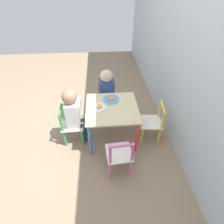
{
  "coord_description": "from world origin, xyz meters",
  "views": [
    {
      "loc": [
        1.58,
        -0.12,
        1.72
      ],
      "look_at": [
        0.0,
        0.0,
        0.4
      ],
      "focal_mm": 28.0,
      "sensor_mm": 36.0,
      "label": 1
    }
  ],
  "objects_px": {
    "child_left": "(107,90)",
    "storage_bin": "(73,108)",
    "chair_green": "(71,125)",
    "chair_pink": "(119,155)",
    "plate_left": "(111,99)",
    "plate_front": "(99,107)",
    "chair_yellow": "(153,123)",
    "kids_table": "(112,112)",
    "chair_orange": "(107,99)",
    "child_front": "(74,112)"
  },
  "relations": [
    {
      "from": "child_left",
      "to": "storage_bin",
      "type": "height_order",
      "value": "child_left"
    },
    {
      "from": "chair_green",
      "to": "chair_pink",
      "type": "relative_size",
      "value": 1.0
    },
    {
      "from": "chair_pink",
      "to": "plate_left",
      "type": "height_order",
      "value": "plate_left"
    },
    {
      "from": "child_left",
      "to": "plate_left",
      "type": "distance_m",
      "value": 0.3
    },
    {
      "from": "chair_pink",
      "to": "plate_front",
      "type": "bearing_deg",
      "value": -73.79
    },
    {
      "from": "chair_yellow",
      "to": "child_left",
      "type": "bearing_deg",
      "value": -126.73
    },
    {
      "from": "chair_green",
      "to": "plate_front",
      "type": "bearing_deg",
      "value": -89.35
    },
    {
      "from": "kids_table",
      "to": "chair_yellow",
      "type": "height_order",
      "value": "chair_yellow"
    },
    {
      "from": "kids_table",
      "to": "chair_orange",
      "type": "xyz_separation_m",
      "value": [
        -0.5,
        -0.04,
        -0.16
      ]
    },
    {
      "from": "child_front",
      "to": "kids_table",
      "type": "bearing_deg",
      "value": -90.0
    },
    {
      "from": "chair_yellow",
      "to": "plate_left",
      "type": "relative_size",
      "value": 2.53
    },
    {
      "from": "child_front",
      "to": "chair_yellow",
      "type": "bearing_deg",
      "value": -93.83
    },
    {
      "from": "kids_table",
      "to": "chair_pink",
      "type": "xyz_separation_m",
      "value": [
        0.5,
        0.04,
        -0.16
      ]
    },
    {
      "from": "plate_front",
      "to": "kids_table",
      "type": "bearing_deg",
      "value": 90.0
    },
    {
      "from": "chair_orange",
      "to": "plate_left",
      "type": "distance_m",
      "value": 0.43
    },
    {
      "from": "plate_left",
      "to": "plate_front",
      "type": "bearing_deg",
      "value": -45.0
    },
    {
      "from": "child_left",
      "to": "plate_front",
      "type": "bearing_deg",
      "value": -109.15
    },
    {
      "from": "chair_orange",
      "to": "child_left",
      "type": "xyz_separation_m",
      "value": [
        0.06,
        0.01,
        0.19
      ]
    },
    {
      "from": "chair_pink",
      "to": "child_front",
      "type": "bearing_deg",
      "value": -49.84
    },
    {
      "from": "kids_table",
      "to": "chair_pink",
      "type": "distance_m",
      "value": 0.53
    },
    {
      "from": "kids_table",
      "to": "chair_pink",
      "type": "relative_size",
      "value": 1.2
    },
    {
      "from": "chair_orange",
      "to": "storage_bin",
      "type": "height_order",
      "value": "chair_orange"
    },
    {
      "from": "child_front",
      "to": "storage_bin",
      "type": "bearing_deg",
      "value": 10.44
    },
    {
      "from": "child_front",
      "to": "storage_bin",
      "type": "height_order",
      "value": "child_front"
    },
    {
      "from": "chair_pink",
      "to": "plate_front",
      "type": "height_order",
      "value": "plate_front"
    },
    {
      "from": "kids_table",
      "to": "plate_front",
      "type": "xyz_separation_m",
      "value": [
        -0.0,
        -0.15,
        0.08
      ]
    },
    {
      "from": "kids_table",
      "to": "chair_yellow",
      "type": "xyz_separation_m",
      "value": [
        0.05,
        0.5,
        -0.16
      ]
    },
    {
      "from": "plate_left",
      "to": "storage_bin",
      "type": "height_order",
      "value": "plate_left"
    },
    {
      "from": "child_front",
      "to": "plate_left",
      "type": "bearing_deg",
      "value": -71.47
    },
    {
      "from": "child_front",
      "to": "plate_left",
      "type": "height_order",
      "value": "child_front"
    },
    {
      "from": "child_front",
      "to": "plate_left",
      "type": "xyz_separation_m",
      "value": [
        -0.16,
        0.44,
        0.04
      ]
    },
    {
      "from": "chair_orange",
      "to": "child_left",
      "type": "relative_size",
      "value": 0.7
    },
    {
      "from": "child_front",
      "to": "plate_left",
      "type": "relative_size",
      "value": 3.73
    },
    {
      "from": "chair_orange",
      "to": "child_front",
      "type": "height_order",
      "value": "child_front"
    },
    {
      "from": "storage_bin",
      "to": "kids_table",
      "type": "bearing_deg",
      "value": 47.07
    },
    {
      "from": "child_front",
      "to": "storage_bin",
      "type": "xyz_separation_m",
      "value": [
        -0.53,
        -0.11,
        -0.35
      ]
    },
    {
      "from": "chair_yellow",
      "to": "chair_pink",
      "type": "bearing_deg",
      "value": -40.0
    },
    {
      "from": "chair_pink",
      "to": "child_front",
      "type": "xyz_separation_m",
      "value": [
        -0.49,
        -0.48,
        0.2
      ]
    },
    {
      "from": "plate_front",
      "to": "storage_bin",
      "type": "bearing_deg",
      "value": -141.88
    },
    {
      "from": "plate_front",
      "to": "child_left",
      "type": "bearing_deg",
      "value": 165.65
    },
    {
      "from": "kids_table",
      "to": "child_left",
      "type": "bearing_deg",
      "value": -175.19
    },
    {
      "from": "chair_yellow",
      "to": "plate_left",
      "type": "distance_m",
      "value": 0.59
    },
    {
      "from": "chair_yellow",
      "to": "storage_bin",
      "type": "distance_m",
      "value": 1.21
    },
    {
      "from": "chair_yellow",
      "to": "storage_bin",
      "type": "relative_size",
      "value": 1.44
    },
    {
      "from": "chair_yellow",
      "to": "child_front",
      "type": "height_order",
      "value": "child_front"
    },
    {
      "from": "plate_front",
      "to": "storage_bin",
      "type": "xyz_separation_m",
      "value": [
        -0.52,
        -0.41,
        -0.39
      ]
    },
    {
      "from": "chair_yellow",
      "to": "storage_bin",
      "type": "bearing_deg",
      "value": -112.54
    },
    {
      "from": "child_front",
      "to": "plate_front",
      "type": "distance_m",
      "value": 0.3
    },
    {
      "from": "chair_green",
      "to": "plate_left",
      "type": "distance_m",
      "value": 0.58
    },
    {
      "from": "chair_green",
      "to": "storage_bin",
      "type": "bearing_deg",
      "value": 4.1
    }
  ]
}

